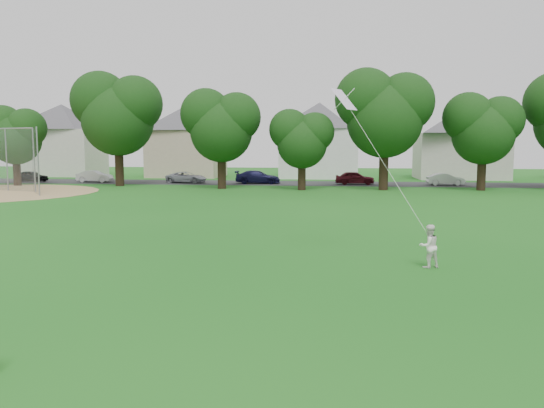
# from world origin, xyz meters

# --- Properties ---
(ground) EXTENTS (160.00, 160.00, 0.00)m
(ground) POSITION_xyz_m (0.00, 0.00, 0.00)
(ground) COLOR #135515
(ground) RESTS_ON ground
(street) EXTENTS (90.00, 7.00, 0.01)m
(street) POSITION_xyz_m (0.00, 42.00, 0.01)
(street) COLOR #2D2D30
(street) RESTS_ON ground
(older_boy) EXTENTS (0.80, 0.73, 1.34)m
(older_boy) POSITION_xyz_m (5.07, 5.61, 0.67)
(older_boy) COLOR white
(older_boy) RESTS_ON ground
(kite) EXTENTS (1.82, 1.13, 5.14)m
(kite) POSITION_xyz_m (3.75, 6.18, 3.09)
(kite) COLOR white
(kite) RESTS_ON ground
(baseball_backstop) EXTENTS (11.30, 4.70, 5.15)m
(baseball_backstop) POSITION_xyz_m (-25.20, 29.54, 2.58)
(baseball_backstop) COLOR gray
(baseball_backstop) RESTS_ON ground
(tree_row) EXTENTS (82.37, 8.31, 10.86)m
(tree_row) POSITION_xyz_m (3.91, 35.63, 6.37)
(tree_row) COLOR black
(tree_row) RESTS_ON ground
(parked_cars) EXTENTS (45.49, 2.13, 1.29)m
(parked_cars) POSITION_xyz_m (-8.57, 41.00, 0.61)
(parked_cars) COLOR black
(parked_cars) RESTS_ON ground
(house_row) EXTENTS (76.74, 13.81, 10.44)m
(house_row) POSITION_xyz_m (-0.53, 52.00, 5.05)
(house_row) COLOR silver
(house_row) RESTS_ON ground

